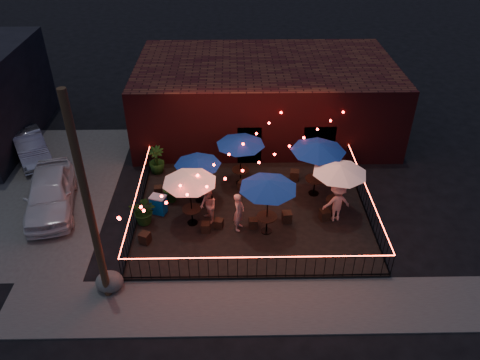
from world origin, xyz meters
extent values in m
plane|color=black|center=(0.00, 0.00, 0.00)|extent=(110.00, 110.00, 0.00)
cube|color=black|center=(0.00, 2.00, 0.07)|extent=(10.00, 8.00, 0.15)
cube|color=#484642|center=(0.00, -3.25, 0.03)|extent=(18.00, 2.50, 0.05)
cube|color=black|center=(1.00, 10.00, 2.00)|extent=(14.00, 8.00, 4.00)
cube|color=black|center=(0.00, 6.12, 1.10)|extent=(1.20, 0.24, 2.20)
cube|color=black|center=(3.50, 6.12, 1.60)|extent=(1.60, 0.24, 1.20)
cylinder|color=#3B2C18|center=(-5.40, -2.60, 4.00)|extent=(0.26, 0.26, 8.00)
cube|color=black|center=(0.00, -2.00, 0.23)|extent=(10.00, 0.04, 0.04)
cube|color=black|center=(0.00, -2.00, 1.15)|extent=(10.00, 0.04, 0.04)
cube|color=#FF3921|center=(0.00, -2.00, 1.18)|extent=(10.00, 0.03, 0.02)
cube|color=black|center=(-5.00, 2.00, 0.23)|extent=(0.04, 8.00, 0.04)
cube|color=black|center=(-5.00, 2.00, 1.15)|extent=(0.04, 8.00, 0.04)
cube|color=#FF3921|center=(-5.00, 2.00, 1.18)|extent=(0.03, 8.00, 0.02)
cube|color=black|center=(5.00, 2.00, 0.23)|extent=(0.04, 8.00, 0.04)
cube|color=black|center=(5.00, 2.00, 1.15)|extent=(0.04, 8.00, 0.04)
cube|color=#FF3921|center=(5.00, 2.00, 1.18)|extent=(0.03, 8.00, 0.02)
cylinder|color=black|center=(-2.60, 1.23, 0.17)|extent=(0.45, 0.45, 0.03)
cylinder|color=black|center=(-2.60, 1.23, 0.53)|extent=(0.06, 0.06, 0.74)
cylinder|color=black|center=(-2.60, 1.23, 0.91)|extent=(0.82, 0.82, 0.04)
cylinder|color=black|center=(-2.60, 1.23, 1.38)|extent=(0.05, 0.05, 2.46)
cone|color=silver|center=(-2.60, 1.23, 2.45)|extent=(2.97, 2.97, 0.36)
cylinder|color=black|center=(-2.37, 2.84, 0.16)|extent=(0.41, 0.41, 0.03)
cylinder|color=black|center=(-2.37, 2.84, 0.50)|extent=(0.06, 0.06, 0.68)
cylinder|color=black|center=(-2.37, 2.84, 0.85)|extent=(0.75, 0.75, 0.04)
cylinder|color=black|center=(-2.37, 2.84, 1.28)|extent=(0.04, 0.04, 2.26)
cone|color=navy|center=(-2.37, 2.84, 2.26)|extent=(2.25, 2.25, 0.33)
cylinder|color=black|center=(0.53, 0.62, 0.17)|extent=(0.47, 0.47, 0.03)
cylinder|color=black|center=(0.53, 0.62, 0.55)|extent=(0.06, 0.06, 0.77)
cylinder|color=black|center=(0.53, 0.62, 0.94)|extent=(0.86, 0.86, 0.04)
cylinder|color=black|center=(0.53, 0.62, 1.43)|extent=(0.05, 0.05, 2.57)
cone|color=navy|center=(0.53, 0.62, 2.56)|extent=(2.87, 2.87, 0.37)
cylinder|color=black|center=(-0.48, 4.21, 0.17)|extent=(0.45, 0.45, 0.03)
cylinder|color=black|center=(-0.48, 4.21, 0.53)|extent=(0.06, 0.06, 0.74)
cylinder|color=black|center=(-0.48, 4.21, 0.91)|extent=(0.82, 0.82, 0.04)
cylinder|color=black|center=(-0.48, 4.21, 1.38)|extent=(0.05, 0.05, 2.47)
cone|color=navy|center=(-0.48, 4.21, 2.46)|extent=(2.71, 2.71, 0.36)
cylinder|color=black|center=(3.57, 1.73, 0.17)|extent=(0.46, 0.46, 0.03)
cylinder|color=black|center=(3.57, 1.73, 0.54)|extent=(0.06, 0.06, 0.75)
cylinder|color=black|center=(3.57, 1.73, 0.92)|extent=(0.84, 0.84, 0.04)
cylinder|color=black|center=(3.57, 1.73, 1.41)|extent=(0.05, 0.05, 2.51)
cone|color=silver|center=(3.57, 1.73, 2.50)|extent=(2.64, 2.64, 0.37)
cylinder|color=black|center=(2.91, 3.28, 0.17)|extent=(0.49, 0.49, 0.03)
cylinder|color=black|center=(2.91, 3.28, 0.56)|extent=(0.07, 0.07, 0.81)
cylinder|color=black|center=(2.91, 3.28, 0.98)|extent=(0.89, 0.89, 0.04)
cylinder|color=black|center=(2.91, 3.28, 1.49)|extent=(0.05, 0.05, 2.68)
cone|color=navy|center=(2.91, 3.28, 2.67)|extent=(2.77, 2.77, 0.39)
cube|color=black|center=(-4.44, 0.04, 0.38)|extent=(0.51, 0.51, 0.46)
cube|color=black|center=(-2.01, 0.68, 0.36)|extent=(0.38, 0.38, 0.42)
cube|color=black|center=(-4.32, 3.38, 0.36)|extent=(0.38, 0.38, 0.42)
cube|color=black|center=(-2.37, 3.82, 0.37)|extent=(0.43, 0.43, 0.44)
cube|color=black|center=(-1.46, 0.93, 0.35)|extent=(0.42, 0.42, 0.40)
cube|color=black|center=(-0.01, 0.91, 0.36)|extent=(0.38, 0.38, 0.42)
cube|color=black|center=(-0.38, 3.64, 0.39)|extent=(0.53, 0.53, 0.47)
cube|color=black|center=(0.57, 4.10, 0.37)|extent=(0.48, 0.48, 0.43)
cube|color=black|center=(1.45, 1.28, 0.39)|extent=(0.42, 0.42, 0.47)
cube|color=black|center=(3.10, 1.38, 0.39)|extent=(0.48, 0.48, 0.47)
cube|color=black|center=(2.14, 4.46, 0.40)|extent=(0.49, 0.49, 0.50)
cube|color=black|center=(4.14, 3.94, 0.40)|extent=(0.49, 0.49, 0.49)
imported|color=tan|center=(-0.62, 0.84, 1.03)|extent=(0.60, 0.74, 1.75)
imported|color=#DCA691|center=(-1.91, 1.33, 0.98)|extent=(0.91, 0.99, 1.66)
imported|color=tan|center=(3.54, 1.37, 1.06)|extent=(1.27, 0.85, 1.81)
imported|color=#0F380F|center=(-4.60, 1.30, 0.80)|extent=(1.34, 1.21, 1.30)
imported|color=#133911|center=(-3.59, 2.86, 0.90)|extent=(0.90, 0.77, 1.50)
imported|color=#13350B|center=(-4.60, 5.24, 0.85)|extent=(0.86, 0.86, 1.40)
cube|color=#0757B4|center=(-4.11, 1.98, 0.57)|extent=(0.73, 0.61, 0.83)
cube|color=silver|center=(-4.11, 1.98, 1.00)|extent=(0.78, 0.67, 0.05)
ellipsoid|color=#4D4D48|center=(-5.37, -2.32, 0.37)|extent=(1.11, 1.00, 0.74)
imported|color=silver|center=(-8.98, 2.60, 0.84)|extent=(3.00, 5.22, 1.67)
imported|color=gray|center=(-11.43, 6.99, 0.68)|extent=(3.32, 4.28, 1.36)
camera|label=1|loc=(-0.85, -14.33, 12.99)|focal=35.00mm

